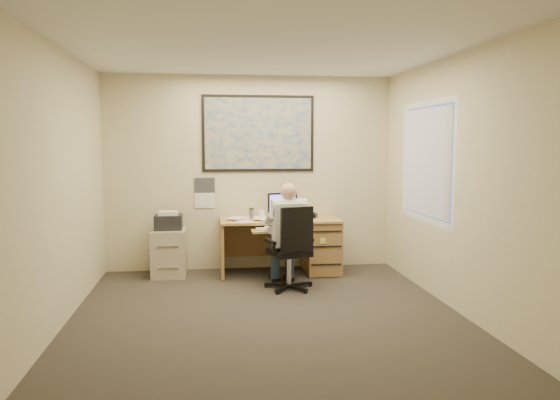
{
  "coord_description": "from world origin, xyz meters",
  "views": [
    {
      "loc": [
        -0.59,
        -5.37,
        1.77
      ],
      "look_at": [
        0.3,
        1.3,
        1.07
      ],
      "focal_mm": 35.0,
      "sensor_mm": 36.0,
      "label": 1
    }
  ],
  "objects": [
    {
      "name": "office_chair",
      "position": [
        0.36,
        1.02,
        0.3
      ],
      "size": [
        0.76,
        0.76,
        1.03
      ],
      "rotation": [
        0.0,
        0.0,
        0.28
      ],
      "color": "black",
      "rests_on": "ground"
    },
    {
      "name": "window_blinds",
      "position": [
        1.97,
        0.8,
        1.55
      ],
      "size": [
        0.06,
        1.4,
        1.3
      ],
      "primitive_type": null,
      "color": "beige",
      "rests_on": "room_shell"
    },
    {
      "name": "person",
      "position": [
        0.38,
        1.09,
        0.64
      ],
      "size": [
        0.59,
        0.8,
        1.29
      ],
      "primitive_type": null,
      "rotation": [
        0.0,
        0.0,
        0.08
      ],
      "color": "silver",
      "rests_on": "office_chair"
    },
    {
      "name": "wall_calendar",
      "position": [
        -0.63,
        2.24,
        1.08
      ],
      "size": [
        0.28,
        0.01,
        0.42
      ],
      "primitive_type": "cube",
      "color": "white",
      "rests_on": "room_shell"
    },
    {
      "name": "world_map",
      "position": [
        0.12,
        2.23,
        1.9
      ],
      "size": [
        1.56,
        0.03,
        1.06
      ],
      "primitive_type": "cube",
      "color": "#1E4C93",
      "rests_on": "room_shell"
    },
    {
      "name": "room_shell",
      "position": [
        0.0,
        0.0,
        1.35
      ],
      "size": [
        4.0,
        4.5,
        2.7
      ],
      "color": "#312C26",
      "rests_on": "ground"
    },
    {
      "name": "filing_cabinet",
      "position": [
        -1.11,
        1.94,
        0.37
      ],
      "size": [
        0.45,
        0.54,
        0.87
      ],
      "rotation": [
        0.0,
        0.0,
        -0.01
      ],
      "color": "#B0A78E",
      "rests_on": "ground"
    },
    {
      "name": "desk",
      "position": [
        0.7,
        1.9,
        0.44
      ],
      "size": [
        1.6,
        0.97,
        1.08
      ],
      "color": "tan",
      "rests_on": "ground"
    }
  ]
}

